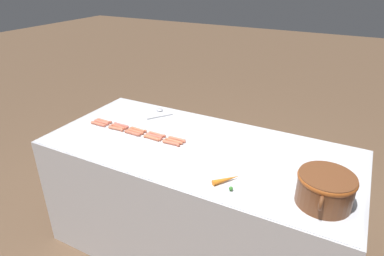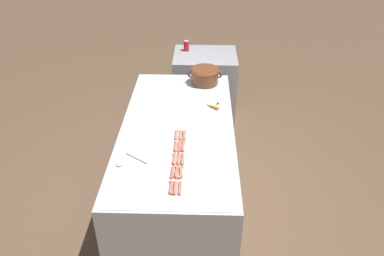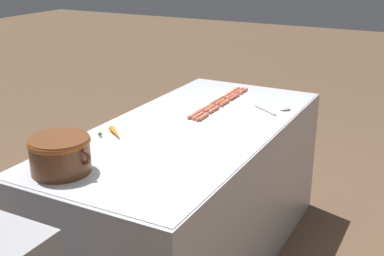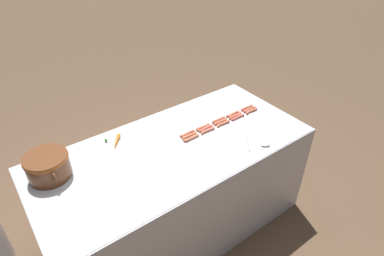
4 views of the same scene
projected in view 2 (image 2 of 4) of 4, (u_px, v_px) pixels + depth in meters
The scene contains 22 objects.
ground_plane at pixel (179, 202), 3.75m from camera, with size 20.00×20.00×0.00m, color brown.
griddle_counter at pixel (178, 166), 3.51m from camera, with size 0.96×2.07×0.88m.
back_cabinet at pixel (205, 89), 4.81m from camera, with size 0.75×0.64×0.90m, color #A0A0A4.
hot_dog_0 at pixel (171, 187), 2.59m from camera, with size 0.03×0.14×0.02m.
hot_dog_1 at pixel (173, 172), 2.73m from camera, with size 0.02×0.14×0.02m.
hot_dog_2 at pixel (174, 159), 2.86m from camera, with size 0.03×0.14×0.02m.
hot_dog_3 at pixel (176, 146), 3.00m from camera, with size 0.03×0.14×0.02m.
hot_dog_4 at pixel (177, 135), 3.13m from camera, with size 0.03×0.14×0.02m.
hot_dog_5 at pixel (175, 188), 2.59m from camera, with size 0.02×0.14×0.02m.
hot_dog_6 at pixel (177, 172), 2.73m from camera, with size 0.03×0.14×0.02m.
hot_dog_7 at pixel (179, 159), 2.86m from camera, with size 0.03×0.14×0.02m.
hot_dog_8 at pixel (179, 146), 2.99m from camera, with size 0.03×0.14×0.02m.
hot_dog_9 at pixel (180, 135), 3.13m from camera, with size 0.02×0.14×0.02m.
hot_dog_10 at pixel (180, 188), 2.59m from camera, with size 0.02×0.14×0.02m.
hot_dog_11 at pixel (181, 172), 2.73m from camera, with size 0.03×0.14×0.02m.
hot_dog_12 at pixel (183, 159), 2.86m from camera, with size 0.03×0.14×0.02m.
hot_dog_13 at pixel (183, 146), 3.00m from camera, with size 0.03×0.14×0.02m.
hot_dog_14 at pixel (184, 135), 3.13m from camera, with size 0.03×0.14×0.02m.
bean_pot at pixel (205, 75), 3.91m from camera, with size 0.35×0.28×0.17m.
serving_spoon at pixel (126, 162), 2.83m from camera, with size 0.24×0.19×0.02m.
carrot at pixel (211, 106), 3.54m from camera, with size 0.15×0.13×0.03m.
soda_can at pixel (186, 46), 4.64m from camera, with size 0.07×0.07×0.12m.
Camera 2 is at (0.21, -2.77, 2.63)m, focal length 35.92 mm.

